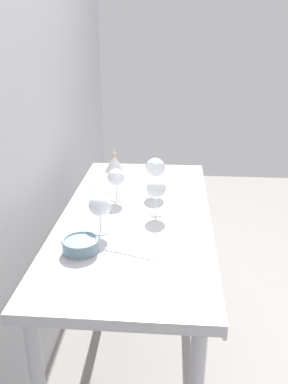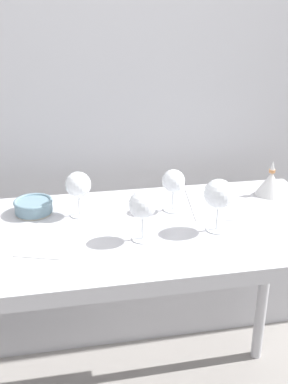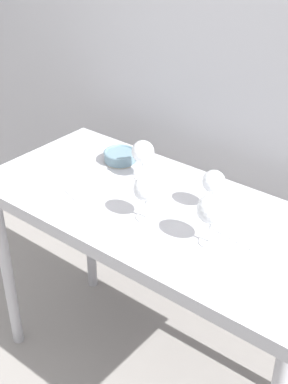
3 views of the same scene
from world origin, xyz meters
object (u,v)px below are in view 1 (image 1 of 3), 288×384
wine_glass_far_right (116,178)px  tasting_sheet_upper (117,186)px  wine_glass_near_center (156,190)px  tasting_bowl (80,245)px  wine_glass_far_left (100,207)px  wine_glass_near_right (155,169)px  tasting_sheet_lower (140,246)px  decanter_funnel (114,163)px

wine_glass_far_right → tasting_sheet_upper: wine_glass_far_right is taller
wine_glass_near_center → tasting_bowl: 0.44m
wine_glass_near_center → wine_glass_far_left: (-0.19, 0.21, -0.00)m
wine_glass_near_right → tasting_sheet_upper: (0.06, 0.20, -0.12)m
wine_glass_far_left → tasting_sheet_lower: bearing=-121.7°
wine_glass_near_right → wine_glass_far_right: wine_glass_near_right is taller
wine_glass_near_right → tasting_sheet_lower: 0.56m
decanter_funnel → wine_glass_far_left: bearing=-176.1°
wine_glass_far_left → wine_glass_far_right: size_ratio=1.05×
wine_glass_near_center → tasting_sheet_upper: 0.39m
tasting_sheet_lower → decanter_funnel: bearing=32.8°
wine_glass_far_right → tasting_bowl: size_ratio=1.12×
wine_glass_far_left → tasting_sheet_upper: bearing=0.2°
wine_glass_near_center → wine_glass_near_right: size_ratio=0.92×
wine_glass_far_left → tasting_sheet_upper: size_ratio=0.58×
wine_glass_near_center → tasting_bowl: (-0.34, 0.26, -0.09)m
wine_glass_far_left → tasting_sheet_lower: wine_glass_far_left is taller
wine_glass_far_right → tasting_sheet_lower: bearing=-161.0°
wine_glass_far_right → tasting_sheet_lower: wine_glass_far_right is taller
wine_glass_near_center → decanter_funnel: 0.62m
wine_glass_far_right → tasting_sheet_lower: (-0.44, -0.15, -0.11)m
wine_glass_near_right → tasting_sheet_upper: 0.24m
wine_glass_far_left → tasting_sheet_lower: 0.23m
wine_glass_near_center → tasting_sheet_lower: size_ratio=0.75×
tasting_sheet_lower → decanter_funnel: decanter_funnel is taller
tasting_bowl → wine_glass_far_left: bearing=-16.3°
wine_glass_near_right → tasting_sheet_upper: bearing=73.2°
wine_glass_far_right → decanter_funnel: wine_glass_far_right is taller
decanter_funnel → tasting_bowl: bearing=-179.7°
wine_glass_far_left → tasting_bowl: 0.19m
tasting_sheet_upper → decanter_funnel: decanter_funnel is taller
decanter_funnel → wine_glass_near_center: bearing=-154.5°
tasting_sheet_lower → decanter_funnel: 0.87m
wine_glass_near_right → tasting_sheet_lower: wine_glass_near_right is taller
tasting_sheet_lower → tasting_bowl: size_ratio=1.59×
tasting_bowl → wine_glass_far_right: bearing=-7.5°
wine_glass_far_right → tasting_bowl: bearing=172.5°
wine_glass_near_right → decanter_funnel: size_ratio=1.30×
wine_glass_far_right → decanter_funnel: (0.41, 0.07, -0.06)m
wine_glass_near_center → wine_glass_far_left: 0.28m
wine_glass_near_center → wine_glass_near_right: bearing=4.1°
tasting_sheet_lower → wine_glass_near_right: bearing=15.3°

